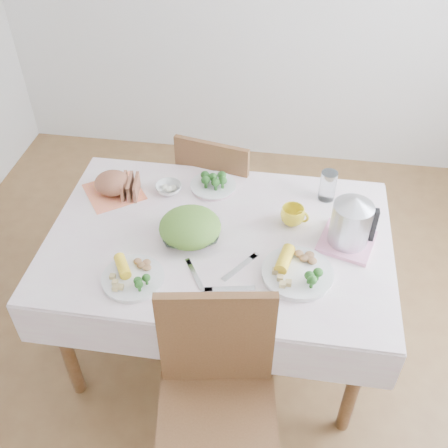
# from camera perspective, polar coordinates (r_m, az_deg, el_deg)

# --- Properties ---
(floor) EXTENTS (3.60, 3.60, 0.00)m
(floor) POSITION_cam_1_polar(r_m,az_deg,el_deg) (2.88, -0.46, -12.44)
(floor) COLOR brown
(floor) RESTS_ON ground
(dining_table) EXTENTS (1.40, 0.90, 0.75)m
(dining_table) POSITION_cam_1_polar(r_m,az_deg,el_deg) (2.58, -0.51, -7.60)
(dining_table) COLOR brown
(dining_table) RESTS_ON floor
(tablecloth) EXTENTS (1.50, 1.00, 0.01)m
(tablecloth) POSITION_cam_1_polar(r_m,az_deg,el_deg) (2.31, -0.57, -1.46)
(tablecloth) COLOR white
(tablecloth) RESTS_ON dining_table
(chair_near) EXTENTS (0.51, 0.51, 0.99)m
(chair_near) POSITION_cam_1_polar(r_m,az_deg,el_deg) (2.10, -0.75, -21.41)
(chair_near) COLOR brown
(chair_near) RESTS_ON floor
(chair_far) EXTENTS (0.49, 0.49, 0.92)m
(chair_far) POSITION_cam_1_polar(r_m,az_deg,el_deg) (3.01, 0.04, 3.45)
(chair_far) COLOR brown
(chair_far) RESTS_ON floor
(salad_bowl) EXTENTS (0.31, 0.31, 0.06)m
(salad_bowl) POSITION_cam_1_polar(r_m,az_deg,el_deg) (2.28, -3.68, -0.96)
(salad_bowl) COLOR white
(salad_bowl) RESTS_ON tablecloth
(dinner_plate_left) EXTENTS (0.30, 0.30, 0.02)m
(dinner_plate_left) POSITION_cam_1_polar(r_m,az_deg,el_deg) (2.15, -9.88, -5.84)
(dinner_plate_left) COLOR white
(dinner_plate_left) RESTS_ON tablecloth
(dinner_plate_right) EXTENTS (0.41, 0.41, 0.02)m
(dinner_plate_right) POSITION_cam_1_polar(r_m,az_deg,el_deg) (2.15, 7.98, -5.34)
(dinner_plate_right) COLOR white
(dinner_plate_right) RESTS_ON tablecloth
(broccoli_plate) EXTENTS (0.29, 0.29, 0.02)m
(broccoli_plate) POSITION_cam_1_polar(r_m,az_deg,el_deg) (2.56, -1.20, 4.18)
(broccoli_plate) COLOR beige
(broccoli_plate) RESTS_ON tablecloth
(napkin) EXTENTS (0.35, 0.35, 0.00)m
(napkin) POSITION_cam_1_polar(r_m,az_deg,el_deg) (2.59, -11.87, 3.45)
(napkin) COLOR #FB8156
(napkin) RESTS_ON tablecloth
(bread_loaf) EXTENTS (0.19, 0.18, 0.10)m
(bread_loaf) POSITION_cam_1_polar(r_m,az_deg,el_deg) (2.56, -12.05, 4.43)
(bread_loaf) COLOR brown
(bread_loaf) RESTS_ON napkin
(fruit_bowl) EXTENTS (0.17, 0.17, 0.04)m
(fruit_bowl) POSITION_cam_1_polar(r_m,az_deg,el_deg) (2.54, -6.04, 3.89)
(fruit_bowl) COLOR white
(fruit_bowl) RESTS_ON tablecloth
(yellow_mug) EXTENTS (0.14, 0.14, 0.09)m
(yellow_mug) POSITION_cam_1_polar(r_m,az_deg,el_deg) (2.36, 7.47, 0.92)
(yellow_mug) COLOR yellow
(yellow_mug) RESTS_ON tablecloth
(glass_tumbler) EXTENTS (0.08, 0.08, 0.15)m
(glass_tumbler) POSITION_cam_1_polar(r_m,az_deg,el_deg) (2.51, 11.21, 3.95)
(glass_tumbler) COLOR white
(glass_tumbler) RESTS_ON tablecloth
(pink_tray) EXTENTS (0.27, 0.27, 0.02)m
(pink_tray) POSITION_cam_1_polar(r_m,az_deg,el_deg) (2.33, 13.19, -1.87)
(pink_tray) COLOR pink
(pink_tray) RESTS_ON tablecloth
(electric_kettle) EXTENTS (0.22, 0.22, 0.24)m
(electric_kettle) POSITION_cam_1_polar(r_m,az_deg,el_deg) (2.25, 13.63, 0.20)
(electric_kettle) COLOR #B2B5BA
(electric_kettle) RESTS_ON pink_tray
(fork_left) EXTENTS (0.11, 0.16, 0.00)m
(fork_left) POSITION_cam_1_polar(r_m,az_deg,el_deg) (2.14, -3.21, -5.48)
(fork_left) COLOR silver
(fork_left) RESTS_ON tablecloth
(fork_right) EXTENTS (0.13, 0.18, 0.00)m
(fork_right) POSITION_cam_1_polar(r_m,az_deg,el_deg) (2.17, 1.73, -4.72)
(fork_right) COLOR silver
(fork_right) RESTS_ON tablecloth
(knife) EXTENTS (0.20, 0.06, 0.00)m
(knife) POSITION_cam_1_polar(r_m,az_deg,el_deg) (2.09, 0.64, -7.07)
(knife) COLOR silver
(knife) RESTS_ON tablecloth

